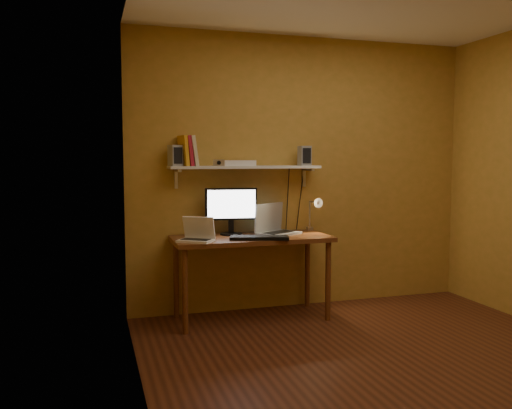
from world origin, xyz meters
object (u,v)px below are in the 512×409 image
object	(u,v)px
desk_lamp	(314,210)
router	(237,163)
desk	(251,246)
wall_shelf	(245,168)
shelf_camera	(219,163)
netbook	(197,235)
monitor	(231,209)
keyboard	(259,238)
mouse	(277,236)
laptop	(274,226)
speaker_left	(175,156)
speaker_right	(304,156)

from	to	relation	value
desk_lamp	router	xyz separation A→B (m)	(-0.74, 0.07, 0.44)
desk	router	size ratio (longest dim) A/B	4.67
wall_shelf	router	world-z (taller)	router
desk_lamp	shelf_camera	world-z (taller)	shelf_camera
router	shelf_camera	bearing A→B (deg)	-156.41
desk_lamp	shelf_camera	bearing A→B (deg)	-179.20
wall_shelf	netbook	xyz separation A→B (m)	(-0.52, -0.33, -0.55)
monitor	keyboard	size ratio (longest dim) A/B	0.94
monitor	desk_lamp	bearing A→B (deg)	5.25
netbook	keyboard	xyz separation A→B (m)	(0.53, -0.05, -0.04)
monitor	desk_lamp	world-z (taller)	monitor
monitor	mouse	size ratio (longest dim) A/B	5.40
laptop	keyboard	size ratio (longest dim) A/B	0.90
wall_shelf	netbook	size ratio (longest dim) A/B	4.10
speaker_left	shelf_camera	distance (m)	0.39
monitor	laptop	size ratio (longest dim) A/B	1.04
desk	netbook	xyz separation A→B (m)	(-0.52, -0.14, 0.14)
desk	router	bearing A→B (deg)	111.64
desk	shelf_camera	size ratio (longest dim) A/B	14.04
monitor	shelf_camera	world-z (taller)	shelf_camera
netbook	speaker_left	xyz separation A→B (m)	(-0.12, 0.33, 0.66)
laptop	speaker_right	distance (m)	0.73
speaker_right	laptop	bearing A→B (deg)	-167.70
desk_lamp	mouse	bearing A→B (deg)	-148.76
mouse	router	xyz separation A→B (m)	(-0.26, 0.36, 0.63)
mouse	shelf_camera	world-z (taller)	shelf_camera
wall_shelf	laptop	xyz separation A→B (m)	(0.25, -0.10, -0.54)
netbook	speaker_right	size ratio (longest dim) A/B	1.86
desk	mouse	xyz separation A→B (m)	(0.19, -0.16, 0.10)
laptop	shelf_camera	xyz separation A→B (m)	(-0.52, 0.02, 0.58)
wall_shelf	speaker_left	xyz separation A→B (m)	(-0.64, 0.00, 0.11)
mouse	speaker_left	xyz separation A→B (m)	(-0.83, 0.36, 0.70)
mouse	speaker_right	size ratio (longest dim) A/B	0.47
desk	speaker_left	world-z (taller)	speaker_left
desk	laptop	xyz separation A→B (m)	(0.25, 0.09, 0.16)
netbook	desk_lamp	size ratio (longest dim) A/B	0.91
keyboard	desk_lamp	size ratio (longest dim) A/B	1.34
laptop	wall_shelf	bearing A→B (deg)	126.55
laptop	keyboard	world-z (taller)	laptop
speaker_right	shelf_camera	distance (m)	0.85
keyboard	speaker_left	world-z (taller)	speaker_left
shelf_camera	desk_lamp	bearing A→B (deg)	0.80
speaker_right	desk	bearing A→B (deg)	-165.14
laptop	speaker_right	world-z (taller)	speaker_right
wall_shelf	netbook	bearing A→B (deg)	-147.20
mouse	desk_lamp	world-z (taller)	desk_lamp
laptop	monitor	bearing A→B (deg)	140.29
monitor	desk_lamp	size ratio (longest dim) A/B	1.26
laptop	netbook	xyz separation A→B (m)	(-0.76, -0.23, -0.02)
laptop	netbook	distance (m)	0.80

